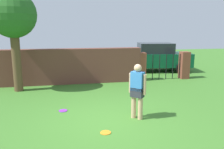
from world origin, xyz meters
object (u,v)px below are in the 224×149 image
person (137,89)px  tree (13,17)px  frisbee_orange (106,133)px  car (155,57)px  frisbee_purple (63,111)px

person → tree: bearing=0.2°
person → frisbee_orange: bearing=80.7°
tree → car: bearing=23.4°
car → frisbee_orange: size_ratio=16.30×
frisbee_orange → car: bearing=60.8°
tree → frisbee_orange: 6.31m
tree → person: size_ratio=2.52×
frisbee_purple → tree: bearing=123.1°
frisbee_orange → frisbee_purple: bearing=120.5°
tree → car: size_ratio=0.93×
car → frisbee_orange: 9.03m
person → car: 7.81m
person → frisbee_orange: 1.59m
tree → frisbee_purple: size_ratio=15.11×
person → frisbee_orange: (-1.06, -0.78, -0.89)m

